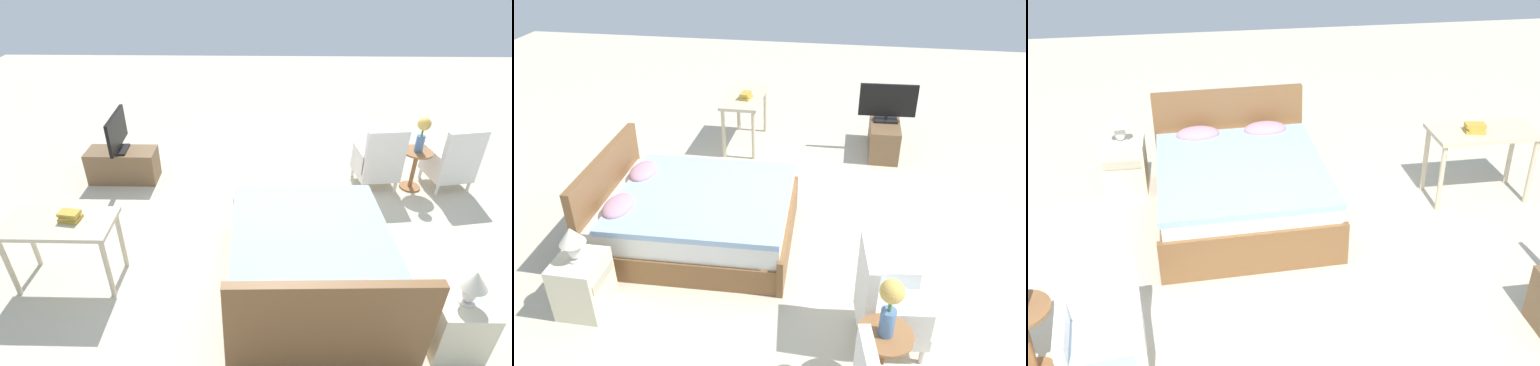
# 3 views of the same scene
# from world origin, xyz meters

# --- Properties ---
(ground_plane) EXTENTS (16.00, 16.00, 0.00)m
(ground_plane) POSITION_xyz_m (0.00, 0.00, 0.00)
(ground_plane) COLOR beige
(bed) EXTENTS (1.65, 2.02, 0.96)m
(bed) POSITION_xyz_m (-0.19, 1.06, 0.30)
(bed) COLOR brown
(bed) RESTS_ON ground_plane
(armchair_by_window_right) EXTENTS (0.60, 0.60, 0.92)m
(armchair_by_window_right) POSITION_xyz_m (-1.28, -0.88, 0.37)
(armchair_by_window_right) COLOR white
(armchair_by_window_right) RESTS_ON ground_plane
(nightstand) EXTENTS (0.44, 0.41, 0.54)m
(nightstand) POSITION_xyz_m (-1.34, 1.72, 0.27)
(nightstand) COLOR beige
(nightstand) RESTS_ON ground_plane
(table_lamp) EXTENTS (0.22, 0.22, 0.33)m
(table_lamp) POSITION_xyz_m (-1.34, 1.72, 0.76)
(table_lamp) COLOR silver
(table_lamp) RESTS_ON nightstand
(vanity_desk) EXTENTS (1.04, 0.52, 0.74)m
(vanity_desk) POSITION_xyz_m (2.22, 1.01, 0.63)
(vanity_desk) COLOR beige
(vanity_desk) RESTS_ON ground_plane
(book_stack) EXTENTS (0.21, 0.18, 0.09)m
(book_stack) POSITION_xyz_m (2.10, 0.97, 0.79)
(book_stack) COLOR #B79333
(book_stack) RESTS_ON vanity_desk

